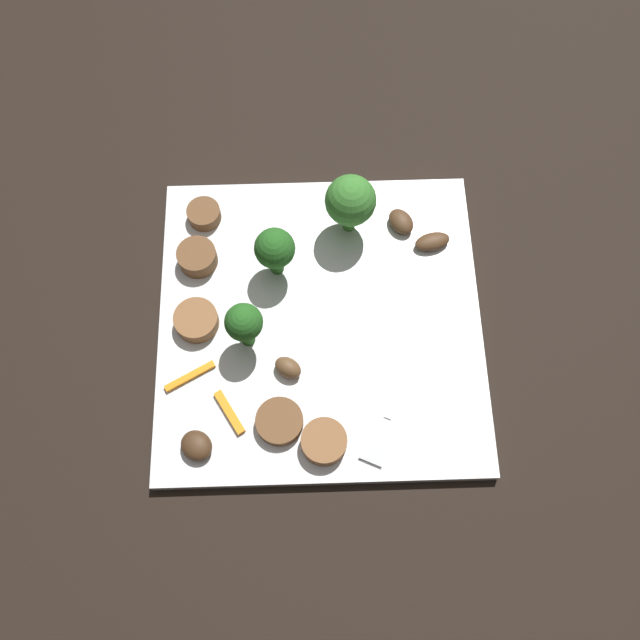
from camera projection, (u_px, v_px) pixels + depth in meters
name	position (u px, v px, depth m)	size (l,w,h in m)	color
ground_plane	(320.00, 325.00, 0.56)	(1.40, 1.40, 0.00)	black
plate	(320.00, 322.00, 0.55)	(0.25, 0.25, 0.01)	white
fork	(406.00, 371.00, 0.53)	(0.17, 0.09, 0.00)	silver
broccoli_floret_0	(275.00, 250.00, 0.53)	(0.03, 0.03, 0.05)	#296420
broccoli_floret_1	(244.00, 324.00, 0.51)	(0.03, 0.03, 0.05)	#296420
broccoli_floret_2	(350.00, 201.00, 0.54)	(0.04, 0.04, 0.06)	#408630
sausage_slice_0	(204.00, 214.00, 0.58)	(0.03, 0.03, 0.01)	brown
sausage_slice_1	(279.00, 422.00, 0.51)	(0.04, 0.04, 0.01)	brown
sausage_slice_2	(324.00, 442.00, 0.51)	(0.03, 0.03, 0.01)	brown
sausage_slice_3	(197.00, 257.00, 0.56)	(0.03, 0.03, 0.02)	brown
sausage_slice_4	(197.00, 317.00, 0.54)	(0.03, 0.03, 0.01)	brown
mushroom_0	(432.00, 242.00, 0.57)	(0.03, 0.02, 0.01)	#4C331E
mushroom_1	(401.00, 222.00, 0.57)	(0.02, 0.02, 0.01)	#4C331E
mushroom_2	(288.00, 368.00, 0.53)	(0.02, 0.01, 0.01)	brown
mushroom_3	(196.00, 446.00, 0.50)	(0.02, 0.02, 0.01)	#422B19
pepper_strip_1	(190.00, 376.00, 0.53)	(0.04, 0.01, 0.00)	orange
pepper_strip_3	(230.00, 412.00, 0.52)	(0.04, 0.01, 0.00)	orange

